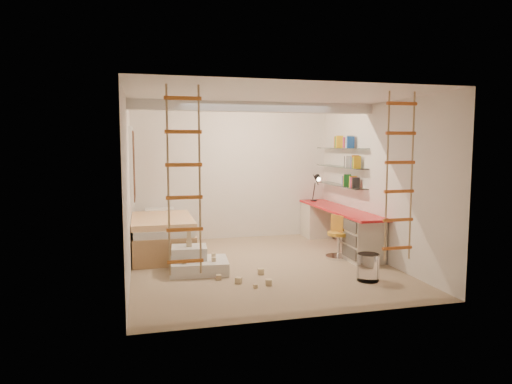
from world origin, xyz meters
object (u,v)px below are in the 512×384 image
object	(u,v)px
desk	(338,226)
bed	(162,235)
play_platform	(196,262)
swivel_chair	(338,242)

from	to	relation	value
desk	bed	distance (m)	3.22
bed	play_platform	bearing A→B (deg)	-71.61
bed	play_platform	world-z (taller)	bed
desk	play_platform	size ratio (longest dim) A/B	3.06
bed	play_platform	distance (m)	1.42
play_platform	desk	bearing A→B (deg)	19.39
swivel_chair	play_platform	size ratio (longest dim) A/B	0.80
bed	swivel_chair	size ratio (longest dim) A/B	2.74
bed	swivel_chair	xyz separation A→B (m)	(2.88, -1.08, -0.06)
desk	bed	world-z (taller)	desk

